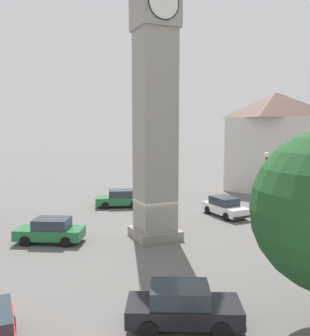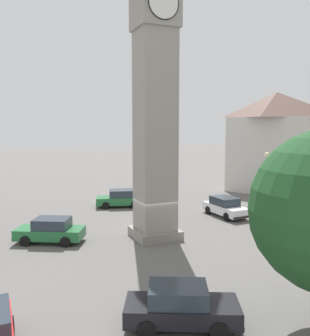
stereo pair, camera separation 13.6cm
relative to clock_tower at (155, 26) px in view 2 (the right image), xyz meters
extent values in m
plane|color=#605E5B|center=(0.00, 0.00, -13.16)|extent=(200.00, 200.00, 0.00)
cube|color=gray|center=(0.00, 0.00, -12.86)|extent=(2.77, 2.77, 0.60)
cube|color=gray|center=(0.00, 0.00, -6.38)|extent=(2.22, 2.22, 12.36)
cube|color=gray|center=(0.00, 0.00, 1.02)|extent=(2.48, 2.48, 2.44)
cylinder|color=white|center=(0.00, 1.27, 1.02)|extent=(1.86, 0.04, 1.86)
torus|color=black|center=(0.00, 1.28, 1.02)|extent=(1.92, 0.06, 1.92)
cube|color=black|center=(0.00, 1.31, 1.22)|extent=(0.05, 0.02, 0.52)
cube|color=black|center=(0.28, 1.31, 1.02)|extent=(0.71, 0.02, 0.04)
cylinder|color=white|center=(0.00, -1.27, 1.02)|extent=(1.86, 0.04, 1.86)
torus|color=black|center=(0.00, -1.28, 1.02)|extent=(1.92, 0.06, 1.92)
cube|color=#236B38|center=(0.63, 9.53, -12.57)|extent=(4.41, 2.77, 0.64)
cube|color=#28333D|center=(0.77, 9.49, -11.95)|extent=(2.45, 2.08, 0.64)
cylinder|color=black|center=(-0.78, 9.10, -12.84)|extent=(0.68, 0.39, 0.64)
cylinder|color=black|center=(-0.33, 10.64, -12.84)|extent=(0.68, 0.39, 0.64)
cylinder|color=black|center=(1.58, 8.42, -12.84)|extent=(0.68, 0.39, 0.64)
cylinder|color=black|center=(2.03, 9.96, -12.84)|extent=(0.68, 0.39, 0.64)
cube|color=black|center=(-1.31, 10.09, -12.79)|extent=(0.58, 1.63, 0.16)
cube|color=black|center=(-3.18, -10.04, -12.57)|extent=(4.43, 3.27, 0.64)
cube|color=#28333D|center=(-3.32, -9.98, -11.95)|extent=(2.56, 2.30, 0.64)
cylinder|color=black|center=(-1.73, -9.83, -12.84)|extent=(0.67, 0.47, 0.64)
cylinder|color=black|center=(-2.41, -11.28, -12.84)|extent=(0.67, 0.47, 0.64)
cylinder|color=black|center=(-3.96, -8.80, -12.84)|extent=(0.67, 0.47, 0.64)
cylinder|color=black|center=(-4.64, -10.25, -12.84)|extent=(0.67, 0.47, 0.64)
cube|color=black|center=(-1.35, -10.89, -12.79)|extent=(0.81, 1.56, 0.16)
cube|color=white|center=(7.37, 2.99, -12.57)|extent=(1.92, 4.19, 0.64)
cube|color=#28333D|center=(7.36, 3.14, -11.95)|extent=(1.67, 2.18, 0.64)
cylinder|color=black|center=(8.23, 1.81, -12.84)|extent=(0.25, 0.65, 0.64)
cylinder|color=black|center=(6.64, 1.72, -12.84)|extent=(0.25, 0.65, 0.64)
cylinder|color=black|center=(8.10, 4.26, -12.84)|extent=(0.25, 0.65, 0.64)
cylinder|color=black|center=(6.50, 4.18, -12.84)|extent=(0.25, 0.65, 0.64)
cube|color=black|center=(7.48, 0.97, -12.79)|extent=(1.67, 0.21, 0.16)
cube|color=#236B38|center=(-6.35, 1.67, -12.57)|extent=(4.43, 3.37, 0.64)
cube|color=#28333D|center=(-6.22, 1.60, -11.95)|extent=(2.58, 2.34, 0.64)
cylinder|color=black|center=(-7.81, 1.51, -12.84)|extent=(0.67, 0.49, 0.64)
cylinder|color=black|center=(-7.09, 2.94, -12.84)|extent=(0.67, 0.49, 0.64)
cylinder|color=black|center=(-5.62, 0.40, -12.84)|extent=(0.67, 0.49, 0.64)
cylinder|color=black|center=(-4.89, 1.82, -12.84)|extent=(0.67, 0.49, 0.64)
cube|color=black|center=(-8.15, 2.58, -12.79)|extent=(0.86, 1.54, 0.16)
cylinder|color=black|center=(-8.89, -8.19, -12.84)|extent=(0.23, 0.64, 0.64)
cylinder|color=black|center=(7.92, -2.17, -12.75)|extent=(0.13, 0.13, 0.82)
cylinder|color=black|center=(7.91, -2.35, -12.75)|extent=(0.13, 0.13, 0.82)
cube|color=#D13838|center=(7.91, -2.26, -12.04)|extent=(0.23, 0.37, 0.60)
cylinder|color=#D13838|center=(7.92, -2.03, -12.09)|extent=(0.09, 0.09, 0.60)
cylinder|color=#D13838|center=(7.91, -2.50, -12.09)|extent=(0.09, 0.09, 0.60)
sphere|color=beige|center=(7.91, -2.26, -11.59)|extent=(0.22, 0.22, 0.22)
sphere|color=black|center=(7.90, -2.26, -11.57)|extent=(0.20, 0.20, 0.20)
cube|color=beige|center=(18.27, 10.09, -9.14)|extent=(9.41, 10.53, 8.04)
pyramid|color=brown|center=(18.27, 10.09, -3.78)|extent=(9.89, 11.05, 2.66)
cube|color=#422819|center=(15.66, 8.65, -12.11)|extent=(0.60, 1.00, 2.10)
cylinder|color=black|center=(8.12, -0.82, -10.66)|extent=(0.12, 0.12, 5.00)
sphere|color=beige|center=(8.12, -0.82, -7.97)|extent=(0.36, 0.36, 0.36)
camera|label=1|loc=(-9.07, -21.14, -5.92)|focal=39.27mm
camera|label=2|loc=(-8.95, -21.19, -5.92)|focal=39.27mm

